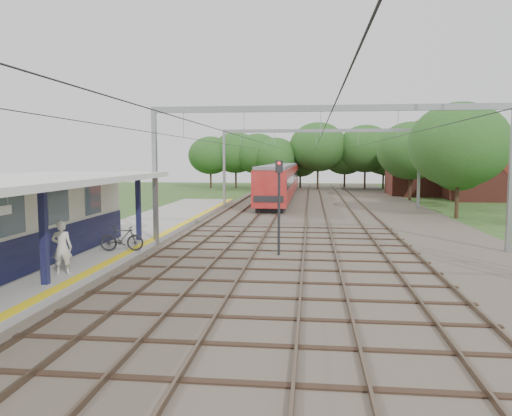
{
  "coord_description": "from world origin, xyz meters",
  "views": [
    {
      "loc": [
        2.78,
        -9.26,
        4.51
      ],
      "look_at": [
        -0.39,
        19.32,
        1.6
      ],
      "focal_mm": 35.0,
      "sensor_mm": 36.0,
      "label": 1
    }
  ],
  "objects_px": {
    "person": "(62,247)",
    "bicycle": "(122,238)",
    "signal_post": "(279,196)",
    "train": "(282,179)"
  },
  "relations": [
    {
      "from": "bicycle",
      "to": "person",
      "type": "bearing_deg",
      "value": 164.45
    },
    {
      "from": "bicycle",
      "to": "signal_post",
      "type": "distance_m",
      "value": 7.27
    },
    {
      "from": "person",
      "to": "train",
      "type": "relative_size",
      "value": 0.06
    },
    {
      "from": "bicycle",
      "to": "train",
      "type": "relative_size",
      "value": 0.05
    },
    {
      "from": "person",
      "to": "train",
      "type": "xyz_separation_m",
      "value": [
        5.56,
        39.25,
        0.75
      ]
    },
    {
      "from": "person",
      "to": "bicycle",
      "type": "relative_size",
      "value": 1.01
    },
    {
      "from": "signal_post",
      "to": "train",
      "type": "bearing_deg",
      "value": 72.13
    },
    {
      "from": "person",
      "to": "signal_post",
      "type": "height_order",
      "value": "signal_post"
    },
    {
      "from": "train",
      "to": "bicycle",
      "type": "bearing_deg",
      "value": -98.34
    },
    {
      "from": "person",
      "to": "train",
      "type": "bearing_deg",
      "value": -111.15
    }
  ]
}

